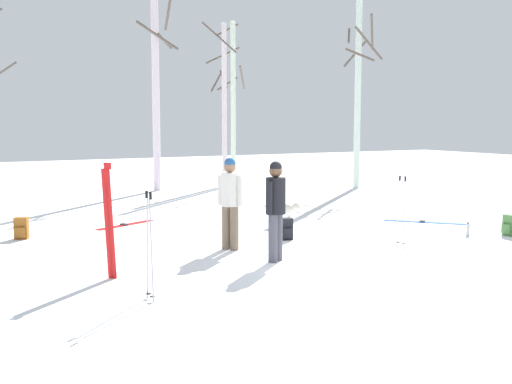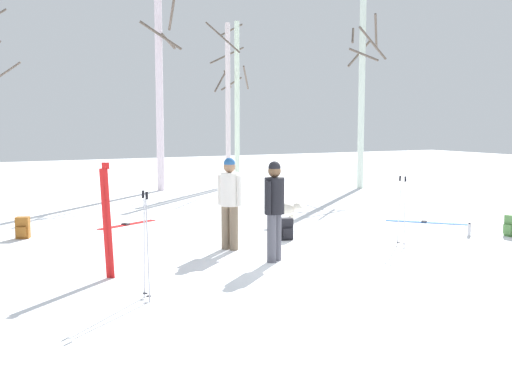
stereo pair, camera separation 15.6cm
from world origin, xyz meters
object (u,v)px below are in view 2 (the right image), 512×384
Objects in this scene: person_2 at (230,197)px; ski_pair_planted_0 at (107,221)px; ski_poles_1 at (402,209)px; backpack_0 at (23,228)px; backpack_2 at (286,229)px; ski_pair_lying_0 at (127,225)px; water_bottle_0 at (469,230)px; person_0 at (274,204)px; birch_tree_4 at (228,103)px; ski_poles_0 at (146,242)px; birch_tree_5 at (236,100)px; birch_tree_3 at (159,71)px; backpack_1 at (512,226)px; dog at (285,210)px; birch_tree_6 at (362,87)px; ski_pair_lying_1 at (426,222)px.

person_2 is 2.79m from ski_pair_planted_0.
backpack_0 is (-6.25, 4.28, -0.51)m from ski_poles_1.
ski_pair_lying_0 is at bearing 125.46° from backpack_2.
person_2 is 6.16× the size of water_bottle_0.
person_0 is at bearing -177.77° from water_bottle_0.
backpack_0 is 10.79m from birch_tree_4.
ski_poles_1 is at bearing -98.31° from birch_tree_4.
backpack_0 is (-3.26, 2.98, -0.77)m from person_2.
birch_tree_5 is at bearing 59.58° from ski_poles_0.
water_bottle_0 is at bearing -75.89° from birch_tree_3.
birch_tree_3 is at bearing 173.59° from birch_tree_4.
backpack_1 is 1.00× the size of backpack_2.
ski_poles_1 is (2.99, -1.30, -0.26)m from person_2.
birch_tree_5 is (5.50, 10.98, 2.16)m from person_2.
ski_pair_lying_0 is at bearing -131.59° from birch_tree_4.
dog is at bearing -90.21° from birch_tree_3.
birch_tree_3 is (4.77, 11.18, 3.14)m from ski_pair_planted_0.
birch_tree_4 reaches higher than backpack_1.
birch_tree_3 is 1.13× the size of birch_tree_6.
ski_poles_1 is (2.74, -0.05, -0.26)m from person_0.
birch_tree_5 reaches higher than ski_pair_planted_0.
backpack_0 is 0.06× the size of birch_tree_3.
person_0 is 3.90× the size of backpack_2.
backpack_0 is at bearing 164.98° from ski_pair_lying_1.
birch_tree_6 reaches higher than ski_pair_lying_0.
ski_poles_1 is 7.59m from backpack_0.
backpack_1 is 4.73m from backpack_2.
ski_pair_planted_0 is 1.14× the size of ski_pair_lying_0.
birch_tree_5 is (3.30, 0.88, -0.87)m from birch_tree_3.
birch_tree_5 reaches higher than person_2.
dog is 9.16m from birch_tree_3.
ski_poles_1 is 2.12m from water_bottle_0.
dog reaches higher than backpack_1.
ski_pair_lying_1 is 0.26× the size of birch_tree_4.
person_2 is 4.48m from backpack_0.
ski_pair_lying_0 is 8.83m from birch_tree_4.
birch_tree_4 is at bearing 60.29° from ski_poles_0.
person_0 is 0.22× the size of birch_tree_3.
birch_tree_6 reaches higher than ski_pair_planted_0.
birch_tree_3 is 2.64m from birch_tree_4.
backpack_0 is at bearing 99.62° from ski_pair_planted_0.
backpack_1 is 0.06× the size of birch_tree_3.
person_0 is 0.30× the size of birch_tree_4.
birch_tree_3 is at bearing -164.99° from birch_tree_5.
ski_poles_1 reaches higher than backpack_2.
person_0 reaches higher than ski_poles_0.
ski_pair_planted_0 is at bearing -142.61° from birch_tree_6.
birch_tree_4 is 4.70m from birch_tree_6.
birch_tree_6 is (3.65, 8.57, 3.42)m from water_bottle_0.
backpack_2 is at bearing -108.65° from birch_tree_4.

